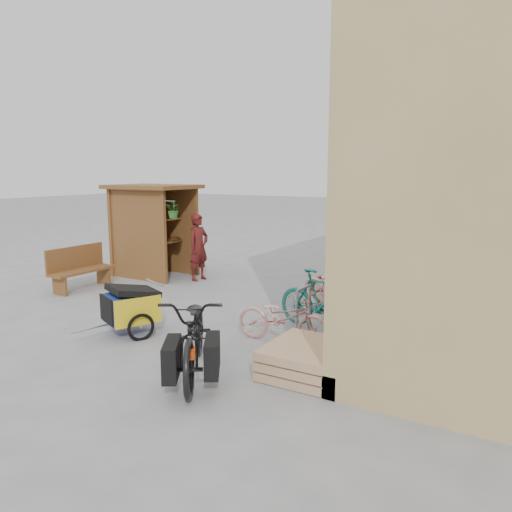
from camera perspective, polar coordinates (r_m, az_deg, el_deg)
The scene contains 17 objects.
ground at distance 9.73m, azimuth -7.08°, elevation -6.86°, with size 80.00×80.00×0.00m, color #9A9A9D.
kiosk at distance 13.39m, azimuth -11.95°, elevation 4.35°, with size 2.49×1.65×2.40m.
bike_rack at distance 10.60m, azimuth 10.94°, elevation -2.70°, with size 0.05×5.35×0.86m.
pallet_stack at distance 7.05m, azimuth 5.71°, elevation -11.65°, with size 1.00×1.20×0.40m.
bench at distance 12.42m, azimuth -19.52°, elevation -1.25°, with size 0.50×1.61×1.02m.
shopping_carts at distance 14.13m, azimuth 18.99°, elevation 0.34°, with size 0.56×1.88×1.00m.
child_trailer at distance 8.81m, azimuth -14.11°, elevation -5.55°, with size 1.00×1.51×0.89m.
cargo_bike at distance 6.88m, azimuth -6.97°, elevation -8.89°, with size 1.87×2.32×1.18m.
person_kiosk at distance 12.71m, azimuth -6.57°, elevation 1.01°, with size 0.62×0.41×1.69m, color maroon.
bike_0 at distance 8.16m, azimuth 3.10°, elevation -7.06°, with size 0.55×1.58×0.83m, color #DB908E.
bike_1 at distance 8.81m, azimuth 7.67°, elevation -5.07°, with size 0.50×1.77×1.06m, color #1B6E66.
bike_2 at distance 9.93m, azimuth 9.36°, elevation -3.74°, with size 0.63×1.81×0.95m, color #DB908E.
bike_3 at distance 10.16m, azimuth 10.37°, elevation -3.34°, with size 0.47×1.65×0.99m, color maroon.
bike_4 at distance 10.88m, azimuth 11.76°, elevation -3.01°, with size 0.53×1.53×0.81m, color #9FA0A3.
bike_5 at distance 11.43m, azimuth 12.39°, elevation -2.19°, with size 0.42×1.49×0.89m, color #9FA0A3.
bike_6 at distance 12.23m, azimuth 13.18°, elevation -1.61°, with size 0.55×1.57×0.82m, color #1B6E66.
bike_7 at distance 12.68m, azimuth 13.42°, elevation -0.57°, with size 0.52×1.83×1.10m, color #1B6E66.
Camera 1 is at (5.71, -7.37, 2.79)m, focal length 35.00 mm.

